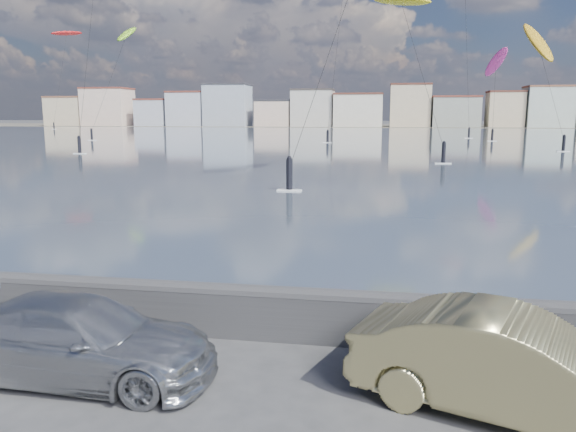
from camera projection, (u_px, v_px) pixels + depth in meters
The scene contains 12 objects.
ground at pixel (178, 405), 8.42m from camera, with size 700.00×700.00×0.00m, color #333335.
bay_water at pixel (367, 139), 97.15m from camera, with size 500.00×177.00×0.00m, color #425260.
far_shore_strip at pixel (377, 126), 202.36m from camera, with size 500.00×60.00×0.00m, color #4C473D.
seawall at pixel (226, 308), 10.94m from camera, with size 400.00×0.36×1.08m.
far_buildings at pixel (380, 109), 187.49m from camera, with size 240.79×13.26×14.60m.
car_silver at pixel (79, 339), 9.20m from camera, with size 1.87×4.61×1.34m, color #B0B2B7.
car_champagne at pixel (512, 365), 8.04m from camera, with size 1.60×4.60×1.51m, color tan.
kitesurfer_1 at pixel (538, 43), 70.19m from camera, with size 4.51×13.11×16.81m.
kitesurfer_9 at pixel (401, 2), 59.62m from camera, with size 8.45×18.13×17.55m.
kitesurfer_10 at pixel (67, 34), 164.43m from camera, with size 7.40×16.05×28.92m.
kitesurfer_11 at pixel (496, 64), 93.30m from camera, with size 3.86×10.48×15.25m.
kitesurfer_14 at pixel (126, 35), 98.86m from camera, with size 4.98×15.57×20.69m.
Camera 1 is at (2.94, -7.39, 4.31)m, focal length 35.00 mm.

